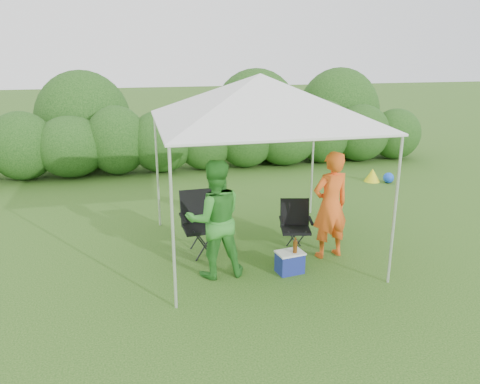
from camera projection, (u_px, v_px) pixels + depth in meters
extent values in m
plane|color=#3C6620|center=(267.00, 263.00, 7.25)|extent=(70.00, 70.00, 0.00)
ellipsoid|color=#275219|center=(22.00, 146.00, 11.58)|extent=(1.65, 1.40, 1.73)
cylinder|color=#382616|center=(26.00, 174.00, 11.79)|extent=(0.12, 0.12, 0.30)
ellipsoid|color=#275219|center=(71.00, 147.00, 11.86)|extent=(1.80, 1.53, 1.57)
cylinder|color=#382616|center=(73.00, 171.00, 12.04)|extent=(0.12, 0.12, 0.30)
ellipsoid|color=#275219|center=(117.00, 141.00, 12.07)|extent=(1.58, 1.34, 1.80)
cylinder|color=#382616|center=(119.00, 169.00, 12.29)|extent=(0.12, 0.12, 0.30)
ellipsoid|color=#275219|center=(162.00, 141.00, 12.34)|extent=(1.72, 1.47, 1.65)
cylinder|color=#382616|center=(163.00, 166.00, 12.54)|extent=(0.12, 0.12, 0.30)
ellipsoid|color=#275219|center=(205.00, 142.00, 12.62)|extent=(1.50, 1.28, 1.50)
cylinder|color=#382616|center=(205.00, 164.00, 12.79)|extent=(0.12, 0.12, 0.30)
ellipsoid|color=#275219|center=(246.00, 137.00, 12.83)|extent=(1.65, 1.40, 1.73)
cylinder|color=#382616|center=(246.00, 162.00, 13.04)|extent=(0.12, 0.12, 0.30)
ellipsoid|color=#275219|center=(286.00, 137.00, 13.10)|extent=(1.80, 1.53, 1.57)
cylinder|color=#382616|center=(285.00, 160.00, 13.29)|extent=(0.12, 0.12, 0.30)
ellipsoid|color=#275219|center=(324.00, 132.00, 13.32)|extent=(1.57, 1.34, 1.80)
cylinder|color=#382616|center=(323.00, 158.00, 13.54)|extent=(0.12, 0.12, 0.30)
ellipsoid|color=#275219|center=(361.00, 133.00, 13.59)|extent=(1.72, 1.47, 1.65)
cylinder|color=#382616|center=(359.00, 156.00, 13.79)|extent=(0.12, 0.12, 0.30)
ellipsoid|color=#275219|center=(396.00, 134.00, 13.86)|extent=(1.50, 1.28, 1.50)
cylinder|color=#382616|center=(394.00, 154.00, 14.04)|extent=(0.12, 0.12, 0.30)
cylinder|color=silver|center=(173.00, 231.00, 5.69)|extent=(0.04, 0.04, 2.10)
cylinder|color=silver|center=(395.00, 213.00, 6.34)|extent=(0.04, 0.04, 2.10)
cylinder|color=silver|center=(157.00, 171.00, 8.48)|extent=(0.04, 0.04, 2.10)
cylinder|color=silver|center=(313.00, 162.00, 9.13)|extent=(0.04, 0.04, 2.10)
cube|color=white|center=(260.00, 122.00, 7.10)|extent=(3.10, 3.10, 0.03)
pyramid|color=white|center=(260.00, 97.00, 6.99)|extent=(3.10, 3.10, 0.70)
cube|color=black|center=(296.00, 230.00, 7.57)|extent=(0.54, 0.51, 0.04)
cube|color=black|center=(295.00, 211.00, 7.69)|extent=(0.47, 0.22, 0.44)
cube|color=black|center=(281.00, 221.00, 7.52)|extent=(0.13, 0.39, 0.03)
cube|color=black|center=(311.00, 221.00, 7.53)|extent=(0.13, 0.39, 0.03)
cylinder|color=black|center=(285.00, 245.00, 7.44)|extent=(0.02, 0.02, 0.37)
cylinder|color=black|center=(309.00, 245.00, 7.45)|extent=(0.02, 0.02, 0.37)
cylinder|color=black|center=(282.00, 236.00, 7.81)|extent=(0.02, 0.02, 0.37)
cylinder|color=black|center=(305.00, 236.00, 7.81)|extent=(0.02, 0.02, 0.37)
cube|color=black|center=(201.00, 228.00, 7.44)|extent=(0.58, 0.54, 0.05)
cube|color=black|center=(198.00, 205.00, 7.56)|extent=(0.56, 0.18, 0.53)
cube|color=black|center=(183.00, 218.00, 7.30)|extent=(0.08, 0.47, 0.03)
cube|color=black|center=(219.00, 215.00, 7.46)|extent=(0.08, 0.47, 0.03)
cylinder|color=black|center=(190.00, 248.00, 7.22)|extent=(0.03, 0.03, 0.45)
cylinder|color=black|center=(219.00, 245.00, 7.35)|extent=(0.03, 0.03, 0.45)
cylinder|color=black|center=(185.00, 237.00, 7.66)|extent=(0.03, 0.03, 0.45)
cylinder|color=black|center=(213.00, 234.00, 7.78)|extent=(0.03, 0.03, 0.45)
imported|color=#FD5C1C|center=(330.00, 205.00, 7.25)|extent=(0.69, 0.51, 1.71)
imported|color=#358D2E|center=(215.00, 219.00, 6.63)|extent=(0.85, 0.67, 1.72)
cube|color=navy|center=(290.00, 263.00, 6.90)|extent=(0.41, 0.32, 0.30)
cube|color=silver|center=(290.00, 253.00, 6.85)|extent=(0.43, 0.34, 0.03)
cylinder|color=#592D0C|center=(295.00, 245.00, 6.79)|extent=(0.06, 0.06, 0.24)
cone|color=yellow|center=(372.00, 175.00, 11.62)|extent=(0.39, 0.39, 0.32)
sphere|color=blue|center=(388.00, 178.00, 11.50)|extent=(0.26, 0.26, 0.26)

